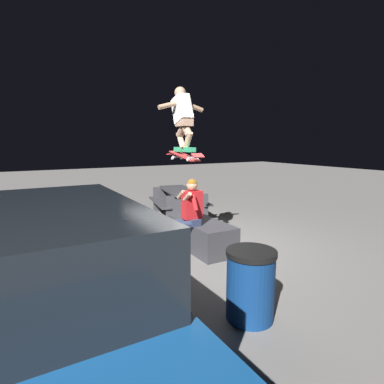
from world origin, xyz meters
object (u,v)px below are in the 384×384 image
skater_airborne (183,116)px  kicker_ramp (120,233)px  parked_car (27,303)px  trash_bin (250,284)px  skateboard (184,156)px  person_sitting_on_ledge (187,213)px  ledge_box_main (201,235)px  picnic_table_back (179,198)px

skater_airborne → kicker_ramp: skater_airborne is taller
skater_airborne → parked_car: bearing=131.8°
skater_airborne → parked_car: 3.86m
trash_bin → skateboard: bearing=-9.7°
person_sitting_on_ledge → skater_airborne: (0.16, -0.01, 1.69)m
ledge_box_main → kicker_ramp: ledge_box_main is taller
skater_airborne → picnic_table_back: size_ratio=0.58×
ledge_box_main → trash_bin: trash_bin is taller
person_sitting_on_ledge → parked_car: 3.37m
trash_bin → person_sitting_on_ledge: bearing=-9.8°
skater_airborne → kicker_ramp: (1.59, 0.72, -2.41)m
person_sitting_on_ledge → trash_bin: bearing=170.2°
parked_car → skater_airborne: bearing=-48.2°
ledge_box_main → person_sitting_on_ledge: bearing=109.7°
trash_bin → kicker_ramp: bearing=4.8°
skateboard → picnic_table_back: bearing=-25.4°
person_sitting_on_ledge → skateboard: skateboard is taller
picnic_table_back → parked_car: bearing=141.6°
person_sitting_on_ledge → parked_car: parked_car is taller
skater_airborne → person_sitting_on_ledge: bearing=175.5°
ledge_box_main → person_sitting_on_ledge: size_ratio=1.13×
picnic_table_back → parked_car: parked_car is taller
skateboard → trash_bin: skateboard is taller
skateboard → kicker_ramp: 2.48m
person_sitting_on_ledge → kicker_ramp: (1.74, 0.71, -0.72)m
skater_airborne → ledge_box_main: bearing=-92.2°
skater_airborne → trash_bin: size_ratio=1.37×
person_sitting_on_ledge → picnic_table_back: 2.93m
person_sitting_on_ledge → skateboard: size_ratio=1.34×
skateboard → parked_car: skateboard is taller
kicker_ramp → person_sitting_on_ledge: bearing=-157.9°
skateboard → skater_airborne: skater_airborne is taller
skater_airborne → picnic_table_back: (2.49, -1.21, -1.96)m
person_sitting_on_ledge → skateboard: bearing=-7.6°
kicker_ramp → trash_bin: bearing=-175.2°
skater_airborne → kicker_ramp: bearing=24.4°
parked_car → picnic_table_back: bearing=-38.4°
ledge_box_main → picnic_table_back: picnic_table_back is taller
ledge_box_main → skater_airborne: 2.22m
skater_airborne → trash_bin: bearing=170.6°
person_sitting_on_ledge → trash_bin: 2.23m
skateboard → trash_bin: size_ratio=1.25×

